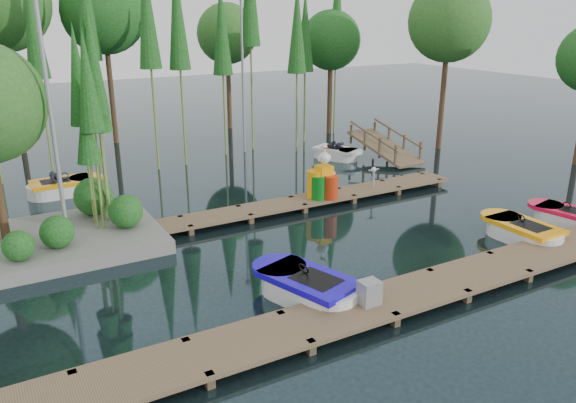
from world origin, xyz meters
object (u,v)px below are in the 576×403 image
yellow_barrel (316,184)px  boat_red (568,217)px  utility_cabinet (369,292)px  drum_cluster (325,182)px  boat_blue (307,288)px  boat_yellow_far (63,187)px  island (19,139)px

yellow_barrel → boat_red: bearing=-42.7°
utility_cabinet → drum_cluster: (3.29, 6.85, 0.27)m
boat_blue → drum_cluster: size_ratio=1.70×
yellow_barrel → boat_yellow_far: bearing=143.2°
boat_red → drum_cluster: drum_cluster is taller
island → boat_blue: size_ratio=2.11×
boat_blue → yellow_barrel: 6.84m
boat_yellow_far → utility_cabinet: (4.52, -12.62, 0.29)m
island → boat_yellow_far: size_ratio=2.45×
drum_cluster → island: bearing=174.2°
boat_yellow_far → drum_cluster: bearing=-18.2°
boat_blue → drum_cluster: (4.10, 5.52, 0.57)m
boat_red → utility_cabinet: 9.13m
island → yellow_barrel: (9.04, -0.79, -2.41)m
boat_yellow_far → drum_cluster: drum_cluster is taller
boat_yellow_far → boat_blue: bearing=-53.5°
boat_yellow_far → drum_cluster: (7.82, -5.77, 0.56)m
boat_blue → utility_cabinet: size_ratio=5.77×
yellow_barrel → drum_cluster: drum_cluster is taller
island → boat_red: bearing=-22.9°
boat_blue → drum_cluster: drum_cluster is taller
utility_cabinet → island: bearing=127.8°
boat_red → boat_yellow_far: boat_yellow_far is taller
boat_yellow_far → yellow_barrel: (7.52, -5.62, 0.49)m
boat_red → yellow_barrel: (-6.01, 5.55, 0.54)m
boat_blue → island: bearing=111.1°
drum_cluster → boat_red: bearing=-43.4°
island → drum_cluster: (9.33, -0.94, -2.33)m
boat_blue → utility_cabinet: boat_blue is taller
boat_red → yellow_barrel: size_ratio=2.73×
boat_yellow_far → utility_cabinet: size_ratio=4.99×
boat_yellow_far → utility_cabinet: boat_yellow_far is taller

